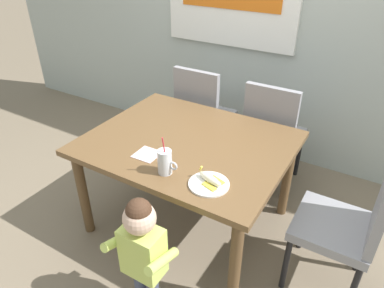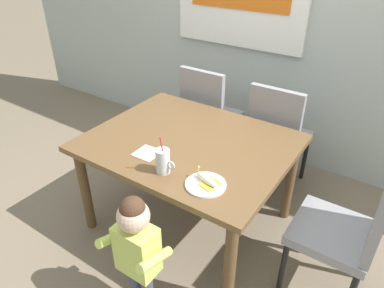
{
  "view_description": "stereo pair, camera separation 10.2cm",
  "coord_description": "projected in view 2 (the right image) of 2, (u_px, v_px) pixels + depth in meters",
  "views": [
    {
      "loc": [
        1.06,
        -1.73,
        1.93
      ],
      "look_at": [
        0.1,
        -0.11,
        0.79
      ],
      "focal_mm": 32.76,
      "sensor_mm": 36.0,
      "label": 1
    },
    {
      "loc": [
        1.15,
        -1.67,
        1.93
      ],
      "look_at": [
        0.1,
        -0.11,
        0.79
      ],
      "focal_mm": 32.76,
      "sensor_mm": 36.0,
      "label": 2
    }
  ],
  "objects": [
    {
      "name": "milk_cup",
      "position": [
        163.0,
        162.0,
        2.02
      ],
      "size": [
        0.13,
        0.08,
        0.25
      ],
      "color": "silver",
      "rests_on": "dining_table"
    },
    {
      "name": "dining_chair_right",
      "position": [
        277.0,
        133.0,
        2.82
      ],
      "size": [
        0.44,
        0.44,
        0.96
      ],
      "rotation": [
        0.0,
        0.0,
        3.14
      ],
      "color": "gray",
      "rests_on": "ground"
    },
    {
      "name": "dining_chair_left",
      "position": [
        208.0,
        112.0,
        3.16
      ],
      "size": [
        0.44,
        0.44,
        0.96
      ],
      "rotation": [
        0.0,
        0.0,
        3.14
      ],
      "color": "gray",
      "rests_on": "ground"
    },
    {
      "name": "peeled_banana",
      "position": [
        207.0,
        180.0,
        1.94
      ],
      "size": [
        0.18,
        0.13,
        0.07
      ],
      "rotation": [
        0.0,
        0.0,
        -0.3
      ],
      "color": "#F4EAC6",
      "rests_on": "snack_plate"
    },
    {
      "name": "toddler_standing",
      "position": [
        136.0,
        245.0,
        1.84
      ],
      "size": [
        0.33,
        0.24,
        0.84
      ],
      "color": "#3F4760",
      "rests_on": "ground"
    },
    {
      "name": "snack_plate",
      "position": [
        206.0,
        185.0,
        1.94
      ],
      "size": [
        0.23,
        0.23,
        0.01
      ],
      "primitive_type": "cylinder",
      "color": "white",
      "rests_on": "dining_table"
    },
    {
      "name": "paper_napkin",
      "position": [
        147.0,
        153.0,
        2.22
      ],
      "size": [
        0.15,
        0.15,
        0.0
      ],
      "primitive_type": "cube",
      "rotation": [
        0.0,
        0.0,
        0.02
      ],
      "color": "silver",
      "rests_on": "dining_table"
    },
    {
      "name": "dining_table",
      "position": [
        189.0,
        151.0,
        2.41
      ],
      "size": [
        1.34,
        1.09,
        0.73
      ],
      "color": "brown",
      "rests_on": "ground"
    },
    {
      "name": "ground_plane",
      "position": [
        190.0,
        220.0,
        2.74
      ],
      "size": [
        24.0,
        24.0,
        0.0
      ],
      "primitive_type": "plane",
      "color": "#7A6B56"
    },
    {
      "name": "dining_chair_far",
      "position": [
        351.0,
        227.0,
        1.93
      ],
      "size": [
        0.44,
        0.44,
        0.96
      ],
      "rotation": [
        0.0,
        0.0,
        -1.57
      ],
      "color": "gray",
      "rests_on": "ground"
    }
  ]
}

